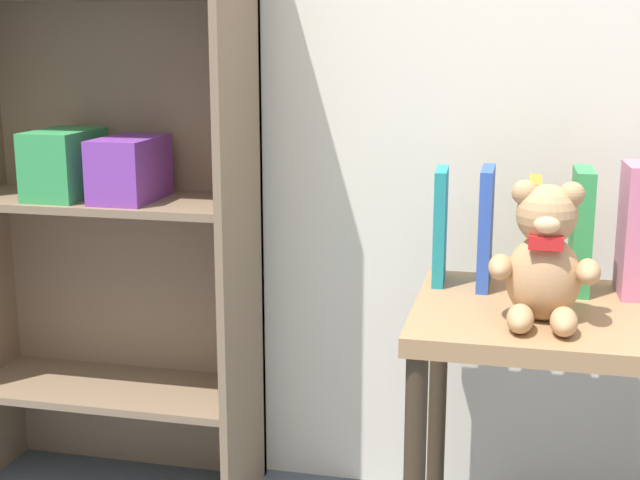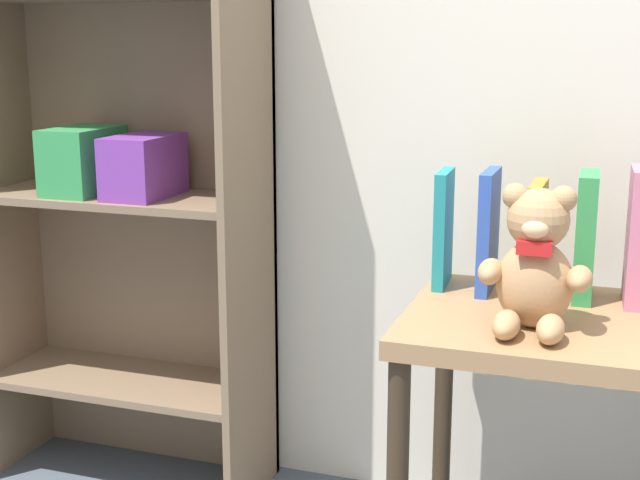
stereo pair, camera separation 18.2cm
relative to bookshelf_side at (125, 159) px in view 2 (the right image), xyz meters
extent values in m
cube|color=#7F664C|center=(-0.33, -0.04, -0.09)|extent=(0.02, 0.29, 1.43)
cube|color=#7F664C|center=(0.33, -0.04, -0.09)|extent=(0.02, 0.29, 1.43)
cube|color=#7F664C|center=(0.00, 0.10, -0.09)|extent=(0.69, 0.02, 1.43)
cube|color=#7F664C|center=(0.00, -0.04, -0.54)|extent=(0.65, 0.27, 0.02)
cube|color=#7F664C|center=(0.00, -0.04, -0.09)|extent=(0.65, 0.27, 0.02)
cube|color=#33934C|center=(-0.08, -0.05, 0.00)|extent=(0.12, 0.21, 0.15)
cube|color=purple|center=(0.08, -0.05, -0.01)|extent=(0.12, 0.21, 0.14)
cube|color=#9E754C|center=(1.02, -0.21, -0.24)|extent=(0.53, 0.48, 0.04)
cylinder|color=#37291A|center=(0.78, 0.00, -0.53)|extent=(0.04, 0.04, 0.55)
ellipsoid|color=tan|center=(0.99, -0.28, -0.14)|extent=(0.13, 0.10, 0.16)
sphere|color=tan|center=(0.99, -0.28, -0.03)|extent=(0.11, 0.11, 0.11)
sphere|color=tan|center=(0.95, -0.28, 0.01)|extent=(0.05, 0.05, 0.05)
sphere|color=tan|center=(1.03, -0.28, 0.01)|extent=(0.05, 0.05, 0.05)
ellipsoid|color=#F4BB82|center=(0.99, -0.33, -0.03)|extent=(0.05, 0.03, 0.03)
ellipsoid|color=tan|center=(0.91, -0.29, -0.12)|extent=(0.04, 0.09, 0.04)
ellipsoid|color=tan|center=(1.07, -0.29, -0.12)|extent=(0.04, 0.09, 0.04)
ellipsoid|color=tan|center=(0.95, -0.36, -0.20)|extent=(0.05, 0.10, 0.05)
ellipsoid|color=tan|center=(1.03, -0.36, -0.20)|extent=(0.05, 0.10, 0.05)
cube|color=red|center=(0.99, -0.33, -0.07)|extent=(0.06, 0.02, 0.02)
cube|color=teal|center=(0.78, -0.06, -0.10)|extent=(0.03, 0.13, 0.24)
cube|color=#2D51B7|center=(0.88, -0.07, -0.10)|extent=(0.03, 0.14, 0.25)
cube|color=orange|center=(0.97, -0.07, -0.11)|extent=(0.03, 0.14, 0.23)
cube|color=#33934C|center=(1.06, -0.06, -0.10)|extent=(0.04, 0.14, 0.25)
cube|color=#D17093|center=(1.16, -0.07, -0.09)|extent=(0.04, 0.13, 0.26)
camera|label=1|loc=(0.95, -1.89, 0.28)|focal=50.00mm
camera|label=2|loc=(1.13, -1.84, 0.28)|focal=50.00mm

